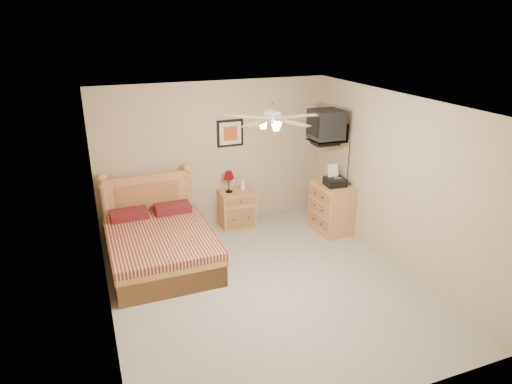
{
  "coord_description": "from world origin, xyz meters",
  "views": [
    {
      "loc": [
        -2.05,
        -4.96,
        3.43
      ],
      "look_at": [
        0.22,
        0.9,
        1.03
      ],
      "focal_mm": 32.0,
      "sensor_mm": 36.0,
      "label": 1
    }
  ],
  "objects": [
    {
      "name": "bed",
      "position": [
        -1.19,
        1.12,
        0.61
      ],
      "size": [
        1.45,
        1.9,
        1.23
      ],
      "primitive_type": null,
      "rotation": [
        0.0,
        0.0,
        0.01
      ],
      "color": "tan",
      "rests_on": "ground"
    },
    {
      "name": "lotion_bottle",
      "position": [
        0.42,
        2.05,
        0.75
      ],
      "size": [
        0.09,
        0.09,
        0.22
      ],
      "primitive_type": "imported",
      "rotation": [
        0.0,
        0.0,
        0.04
      ],
      "color": "white",
      "rests_on": "nightstand"
    },
    {
      "name": "ceiling_fan",
      "position": [
        0.0,
        -0.2,
        2.36
      ],
      "size": [
        1.14,
        1.14,
        0.28
      ],
      "primitive_type": null,
      "color": "white",
      "rests_on": "ceiling"
    },
    {
      "name": "magazine_upper",
      "position": [
        1.7,
        1.51,
        0.88
      ],
      "size": [
        0.23,
        0.29,
        0.02
      ],
      "primitive_type": "imported",
      "rotation": [
        0.0,
        0.0,
        -0.16
      ],
      "color": "gray",
      "rests_on": "magazine_lower"
    },
    {
      "name": "framed_picture",
      "position": [
        0.27,
        2.23,
        1.62
      ],
      "size": [
        0.46,
        0.04,
        0.46
      ],
      "primitive_type": "cube",
      "color": "black",
      "rests_on": "wall_back"
    },
    {
      "name": "magazine_lower",
      "position": [
        1.71,
        1.52,
        0.85
      ],
      "size": [
        0.27,
        0.32,
        0.03
      ],
      "primitive_type": "imported",
      "rotation": [
        0.0,
        0.0,
        0.28
      ],
      "color": "beige",
      "rests_on": "dresser"
    },
    {
      "name": "wall_back",
      "position": [
        0.0,
        2.25,
        1.25
      ],
      "size": [
        4.0,
        0.04,
        2.5
      ],
      "primitive_type": "cube",
      "color": "tan",
      "rests_on": "ground"
    },
    {
      "name": "fax_machine",
      "position": [
        1.73,
        1.18,
        1.01
      ],
      "size": [
        0.35,
        0.37,
        0.34
      ],
      "primitive_type": null,
      "rotation": [
        0.0,
        0.0,
        -0.09
      ],
      "color": "black",
      "rests_on": "dresser"
    },
    {
      "name": "wall_tv",
      "position": [
        1.75,
        1.34,
        1.81
      ],
      "size": [
        0.56,
        0.46,
        0.58
      ],
      "primitive_type": null,
      "color": "black",
      "rests_on": "wall_right"
    },
    {
      "name": "wall_right",
      "position": [
        2.0,
        0.0,
        1.25
      ],
      "size": [
        0.04,
        4.5,
        2.5
      ],
      "primitive_type": "cube",
      "color": "tan",
      "rests_on": "ground"
    },
    {
      "name": "floor",
      "position": [
        0.0,
        0.0,
        0.0
      ],
      "size": [
        4.5,
        4.5,
        0.0
      ],
      "primitive_type": "plane",
      "color": "#9E998F",
      "rests_on": "ground"
    },
    {
      "name": "table_lamp",
      "position": [
        0.17,
        2.04,
        0.83
      ],
      "size": [
        0.22,
        0.22,
        0.38
      ],
      "primitive_type": null,
      "rotation": [
        0.0,
        0.0,
        0.1
      ],
      "color": "#5E020E",
      "rests_on": "nightstand"
    },
    {
      "name": "wall_left",
      "position": [
        -2.0,
        0.0,
        1.25
      ],
      "size": [
        0.04,
        4.5,
        2.5
      ],
      "primitive_type": "cube",
      "color": "tan",
      "rests_on": "ground"
    },
    {
      "name": "wall_front",
      "position": [
        0.0,
        -2.25,
        1.25
      ],
      "size": [
        4.0,
        0.04,
        2.5
      ],
      "primitive_type": "cube",
      "color": "tan",
      "rests_on": "ground"
    },
    {
      "name": "nightstand",
      "position": [
        0.3,
        2.0,
        0.32
      ],
      "size": [
        0.6,
        0.45,
        0.64
      ],
      "primitive_type": "cube",
      "rotation": [
        0.0,
        0.0,
        -0.02
      ],
      "color": "#B48441",
      "rests_on": "ground"
    },
    {
      "name": "dresser",
      "position": [
        1.73,
        1.23,
        0.42
      ],
      "size": [
        0.53,
        0.74,
        0.84
      ],
      "primitive_type": "cube",
      "rotation": [
        0.0,
        0.0,
        0.05
      ],
      "color": "#B08249",
      "rests_on": "ground"
    },
    {
      "name": "ceiling",
      "position": [
        0.0,
        0.0,
        2.5
      ],
      "size": [
        4.0,
        4.5,
        0.04
      ],
      "primitive_type": "cube",
      "color": "white",
      "rests_on": "ground"
    }
  ]
}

